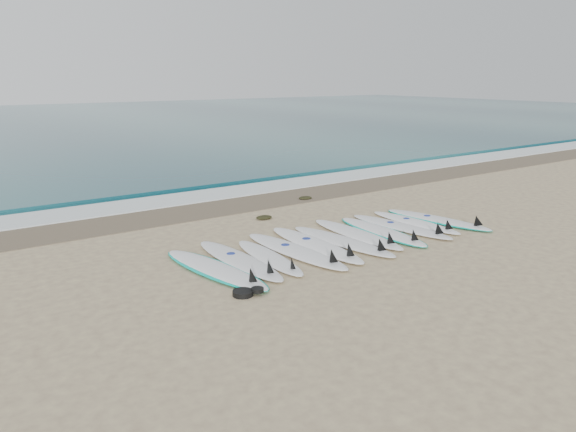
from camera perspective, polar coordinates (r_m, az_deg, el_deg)
ground at (r=11.40m, az=5.19°, el=-2.64°), size 120.00×120.00×0.00m
ocean at (r=41.49m, az=-25.87°, el=8.27°), size 120.00×55.00×0.03m
wet_sand_band at (r=14.64m, az=-5.33°, el=1.17°), size 120.00×1.80×0.01m
foam_band at (r=15.83m, az=-7.91°, el=2.14°), size 120.00×1.40×0.04m
wave_crest at (r=17.14m, az=-10.26°, el=3.07°), size 120.00×1.00×0.10m
surfboard_0 at (r=9.72m, az=-7.34°, el=-5.38°), size 1.02×2.87×0.36m
surfboard_1 at (r=10.10m, az=-4.83°, el=-4.49°), size 0.59×2.78×0.36m
surfboard_2 at (r=10.24m, az=-1.81°, el=-4.23°), size 0.74×2.42×0.30m
surfboard_3 at (r=10.57m, az=0.94°, el=-3.56°), size 0.73×2.92×0.37m
surfboard_4 at (r=10.97m, az=2.99°, el=-2.92°), size 0.71×2.93×0.37m
surfboard_5 at (r=11.24m, az=5.75°, el=-2.57°), size 0.80×2.81×0.36m
surfboard_6 at (r=11.78m, az=7.18°, el=-1.83°), size 0.69×2.79×0.35m
surfboard_7 at (r=12.08m, az=9.61°, el=-1.56°), size 0.85×2.72×0.34m
surfboard_8 at (r=12.51m, az=11.57°, el=-1.06°), size 0.80×2.74×0.35m
surfboard_9 at (r=12.95m, az=12.97°, el=-0.64°), size 0.56×2.51×0.32m
surfboard_10 at (r=13.33m, az=15.05°, el=-0.36°), size 1.04×2.78×0.34m
seaweed_near at (r=13.14m, az=-2.45°, el=-0.14°), size 0.40×0.31×0.08m
seaweed_far at (r=15.23m, az=1.77°, el=1.86°), size 0.38×0.30×0.07m
leash_coil at (r=8.69m, az=-4.27°, el=-7.75°), size 0.46×0.36×0.11m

